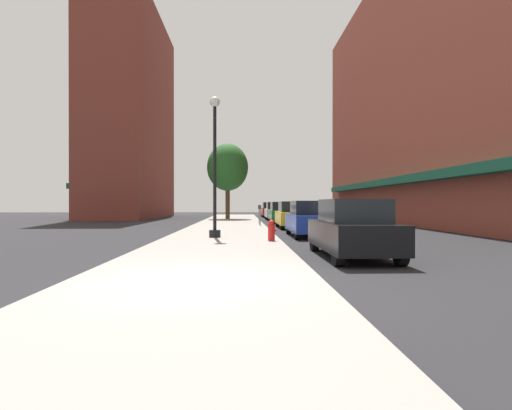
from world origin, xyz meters
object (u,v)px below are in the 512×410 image
at_px(fire_hydrant, 271,230).
at_px(car_white, 275,211).
at_px(parking_meter_near, 260,213).
at_px(car_yellow, 292,215).
at_px(tree_near, 228,168).
at_px(car_green, 281,213).
at_px(parking_meter_far, 259,212).
at_px(lamppost, 215,164).
at_px(car_blue, 309,219).
at_px(car_black, 352,229).
at_px(car_red, 270,210).

height_order(fire_hydrant, car_white, car_white).
relative_size(fire_hydrant, parking_meter_near, 0.60).
distance_m(parking_meter_near, car_yellow, 2.17).
bearing_deg(car_yellow, fire_hydrant, -100.83).
distance_m(fire_hydrant, tree_near, 22.58).
distance_m(fire_hydrant, car_green, 16.93).
bearing_deg(parking_meter_far, car_green, 67.03).
bearing_deg(lamppost, parking_meter_near, 75.50).
xyz_separation_m(lamppost, car_blue, (4.26, 1.61, -2.39)).
xyz_separation_m(car_blue, car_white, (0.00, 19.18, 0.00)).
relative_size(car_yellow, car_green, 1.00).
distance_m(tree_near, car_white, 6.00).
bearing_deg(car_black, fire_hydrant, 117.16).
height_order(lamppost, car_red, lamppost).
xyz_separation_m(car_black, car_green, (0.00, 20.79, 0.00)).
bearing_deg(tree_near, lamppost, -89.52).
height_order(lamppost, fire_hydrant, lamppost).
bearing_deg(car_green, car_yellow, -88.63).
bearing_deg(parking_meter_far, car_red, 83.64).
height_order(parking_meter_near, car_blue, car_blue).
bearing_deg(parking_meter_near, fire_hydrant, -90.28).
distance_m(car_black, car_white, 26.45).
bearing_deg(car_black, car_blue, 90.48).
bearing_deg(lamppost, car_blue, 20.73).
bearing_deg(parking_meter_far, car_blue, -77.66).
bearing_deg(car_red, car_green, -88.39).
bearing_deg(car_blue, car_green, 90.60).
distance_m(tree_near, car_red, 9.72).
xyz_separation_m(tree_near, car_green, (4.43, -5.23, -4.03)).
height_order(lamppost, parking_meter_near, lamppost).
height_order(car_blue, car_yellow, same).
relative_size(fire_hydrant, car_white, 0.18).
distance_m(parking_meter_far, car_green, 5.00).
distance_m(car_black, car_blue, 7.27).
bearing_deg(fire_hydrant, car_green, 83.21).
relative_size(car_green, car_white, 1.00).
distance_m(lamppost, car_yellow, 9.36).
bearing_deg(fire_hydrant, lamppost, 143.37).
bearing_deg(car_white, lamppost, -102.56).
height_order(lamppost, car_black, lamppost).
height_order(parking_meter_far, car_green, car_green).
bearing_deg(car_yellow, car_black, -89.12).
xyz_separation_m(parking_meter_near, car_red, (1.95, 19.09, -0.14)).
bearing_deg(fire_hydrant, car_black, -63.32).
distance_m(parking_meter_near, tree_near, 12.32).
bearing_deg(lamppost, car_yellow, 61.92).
bearing_deg(car_blue, parking_meter_near, 105.53).
relative_size(tree_near, car_white, 1.61).
relative_size(car_black, car_white, 1.00).
bearing_deg(fire_hydrant, tree_near, 96.29).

